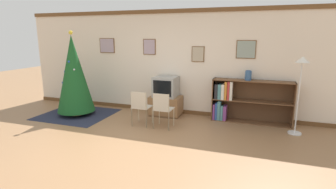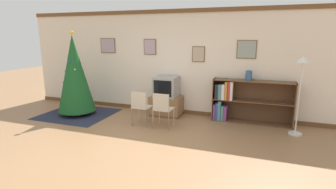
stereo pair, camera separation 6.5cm
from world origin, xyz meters
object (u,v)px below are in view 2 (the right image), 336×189
(christmas_tree, at_px, (75,74))
(standing_lamp, at_px, (301,76))
(television, at_px, (166,87))
(tv_console, at_px, (166,106))
(folding_chair_left, at_px, (141,106))
(bookshelf, at_px, (238,101))
(vase, at_px, (249,75))
(folding_chair_right, at_px, (162,108))

(christmas_tree, relative_size, standing_lamp, 1.32)
(television, bearing_deg, tv_console, 90.00)
(tv_console, xyz_separation_m, folding_chair_left, (-0.27, -0.98, 0.22))
(christmas_tree, distance_m, bookshelf, 4.16)
(folding_chair_left, height_order, bookshelf, bookshelf)
(television, relative_size, standing_lamp, 0.35)
(christmas_tree, bearing_deg, standing_lamp, 3.94)
(television, distance_m, bookshelf, 1.81)
(christmas_tree, xyz_separation_m, vase, (4.25, 0.84, 0.06))
(folding_chair_right, relative_size, vase, 3.55)
(bookshelf, bearing_deg, folding_chair_left, -152.10)
(christmas_tree, relative_size, vase, 9.36)
(standing_lamp, bearing_deg, christmas_tree, -176.06)
(bookshelf, bearing_deg, standing_lamp, -20.70)
(tv_console, height_order, television, television)
(folding_chair_left, bearing_deg, vase, 25.57)
(vase, height_order, standing_lamp, standing_lamp)
(television, relative_size, folding_chair_left, 0.70)
(folding_chair_left, height_order, standing_lamp, standing_lamp)
(christmas_tree, bearing_deg, tv_console, 17.91)
(folding_chair_left, xyz_separation_m, bookshelf, (2.06, 1.09, 0.04))
(folding_chair_right, xyz_separation_m, standing_lamp, (2.78, 0.62, 0.79))
(folding_chair_left, bearing_deg, standing_lamp, 10.55)
(christmas_tree, height_order, vase, christmas_tree)
(television, bearing_deg, christmas_tree, -162.15)
(folding_chair_left, bearing_deg, folding_chair_right, 0.00)
(christmas_tree, height_order, bookshelf, christmas_tree)
(vase, bearing_deg, folding_chair_left, -154.43)
(christmas_tree, height_order, folding_chair_right, christmas_tree)
(tv_console, relative_size, folding_chair_left, 0.98)
(tv_console, bearing_deg, folding_chair_right, -74.68)
(christmas_tree, xyz_separation_m, folding_chair_right, (2.51, -0.25, -0.61))
(tv_console, xyz_separation_m, television, (0.00, -0.00, 0.51))
(standing_lamp, bearing_deg, television, 173.30)
(television, height_order, folding_chair_left, television)
(christmas_tree, xyz_separation_m, folding_chair_left, (1.98, -0.25, -0.61))
(christmas_tree, xyz_separation_m, bookshelf, (4.04, 0.84, -0.56))
(television, xyz_separation_m, bookshelf, (1.79, 0.12, -0.25))
(christmas_tree, relative_size, folding_chair_left, 2.64)
(christmas_tree, xyz_separation_m, television, (2.25, 0.72, -0.32))
(christmas_tree, xyz_separation_m, standing_lamp, (5.29, 0.36, 0.18))
(folding_chair_right, bearing_deg, tv_console, 105.32)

